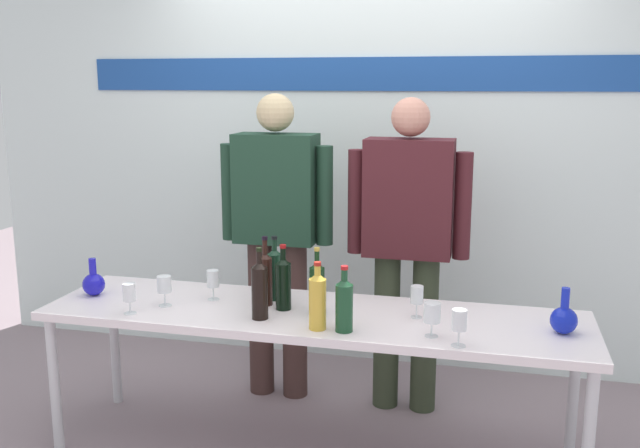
# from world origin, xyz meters

# --- Properties ---
(back_wall) EXTENTS (5.12, 0.11, 3.00)m
(back_wall) POSITION_xyz_m (0.00, 1.29, 1.50)
(back_wall) COLOR white
(back_wall) RESTS_ON ground
(display_table) EXTENTS (2.54, 0.65, 0.72)m
(display_table) POSITION_xyz_m (0.00, 0.00, 0.67)
(display_table) COLOR white
(display_table) RESTS_ON ground
(decanter_blue_left) EXTENTS (0.11, 0.11, 0.19)m
(decanter_blue_left) POSITION_xyz_m (-1.13, -0.02, 0.78)
(decanter_blue_left) COLOR #1C19BF
(decanter_blue_left) RESTS_ON display_table
(decanter_blue_right) EXTENTS (0.12, 0.12, 0.20)m
(decanter_blue_right) POSITION_xyz_m (1.11, -0.02, 0.79)
(decanter_blue_right) COLOR #1323BA
(decanter_blue_right) RESTS_ON display_table
(presenter_left) EXTENTS (0.64, 0.22, 1.71)m
(presenter_left) POSITION_xyz_m (-0.36, 0.61, 0.99)
(presenter_left) COLOR #412B27
(presenter_left) RESTS_ON ground
(presenter_right) EXTENTS (0.65, 0.22, 1.70)m
(presenter_right) POSITION_xyz_m (0.36, 0.61, 0.98)
(presenter_right) COLOR #313A27
(presenter_right) RESTS_ON ground
(wine_bottle_0) EXTENTS (0.07, 0.07, 0.34)m
(wine_bottle_0) POSITION_xyz_m (-0.24, 0.05, 0.86)
(wine_bottle_0) COLOR black
(wine_bottle_0) RESTS_ON display_table
(wine_bottle_1) EXTENTS (0.07, 0.07, 0.31)m
(wine_bottle_1) POSITION_xyz_m (-0.14, 0.01, 0.85)
(wine_bottle_1) COLOR black
(wine_bottle_1) RESTS_ON display_table
(wine_bottle_2) EXTENTS (0.08, 0.08, 0.29)m
(wine_bottle_2) POSITION_xyz_m (0.20, -0.22, 0.85)
(wine_bottle_2) COLOR #174125
(wine_bottle_2) RESTS_ON display_table
(wine_bottle_3) EXTENTS (0.07, 0.07, 0.32)m
(wine_bottle_3) POSITION_xyz_m (-0.23, 0.14, 0.86)
(wine_bottle_3) COLOR #153623
(wine_bottle_3) RESTS_ON display_table
(wine_bottle_4) EXTENTS (0.07, 0.07, 0.32)m
(wine_bottle_4) POSITION_xyz_m (0.03, -0.02, 0.85)
(wine_bottle_4) COLOR black
(wine_bottle_4) RESTS_ON display_table
(wine_bottle_5) EXTENTS (0.08, 0.08, 0.30)m
(wine_bottle_5) POSITION_xyz_m (0.08, -0.22, 0.85)
(wine_bottle_5) COLOR gold
(wine_bottle_5) RESTS_ON display_table
(wine_bottle_6) EXTENTS (0.07, 0.07, 0.33)m
(wine_bottle_6) POSITION_xyz_m (-0.21, -0.15, 0.86)
(wine_bottle_6) COLOR black
(wine_bottle_6) RESTS_ON display_table
(wine_glass_left_0) EXTENTS (0.07, 0.07, 0.15)m
(wine_glass_left_0) POSITION_xyz_m (-0.71, -0.08, 0.83)
(wine_glass_left_0) COLOR white
(wine_glass_left_0) RESTS_ON display_table
(wine_glass_left_1) EXTENTS (0.06, 0.06, 0.14)m
(wine_glass_left_1) POSITION_xyz_m (-0.81, -0.23, 0.82)
(wine_glass_left_1) COLOR white
(wine_glass_left_1) RESTS_ON display_table
(wine_glass_left_2) EXTENTS (0.06, 0.06, 0.15)m
(wine_glass_left_2) POSITION_xyz_m (-0.52, 0.06, 0.82)
(wine_glass_left_2) COLOR white
(wine_glass_left_2) RESTS_ON display_table
(wine_glass_right_0) EXTENTS (0.07, 0.07, 0.15)m
(wine_glass_right_0) POSITION_xyz_m (0.57, -0.19, 0.82)
(wine_glass_right_0) COLOR white
(wine_glass_right_0) RESTS_ON display_table
(wine_glass_right_1) EXTENTS (0.06, 0.06, 0.15)m
(wine_glass_right_1) POSITION_xyz_m (0.48, 0.04, 0.83)
(wine_glass_right_1) COLOR white
(wine_glass_right_1) RESTS_ON display_table
(wine_glass_right_2) EXTENTS (0.06, 0.06, 0.15)m
(wine_glass_right_2) POSITION_xyz_m (0.69, -0.27, 0.83)
(wine_glass_right_2) COLOR white
(wine_glass_right_2) RESTS_ON display_table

